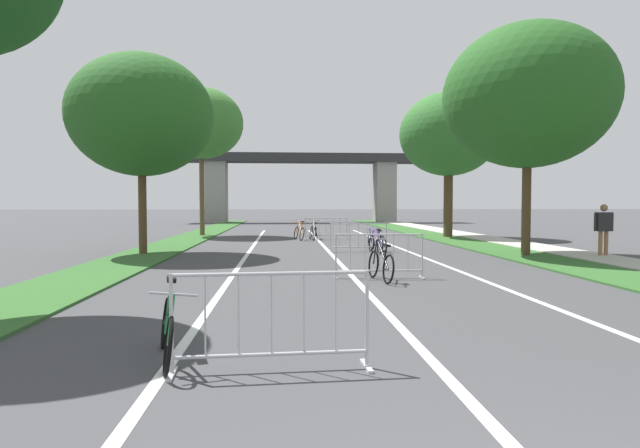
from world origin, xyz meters
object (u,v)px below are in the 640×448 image
at_px(crowd_barrier_second, 379,256).
at_px(crowd_barrier_fourth, 326,229).
at_px(tree_right_maple_mid, 528,97).
at_px(bicycle_orange_1, 299,232).
at_px(crowd_barrier_nearest, 271,323).
at_px(crowd_barrier_third, 358,238).
at_px(tree_left_pine_far, 141,116).
at_px(bicycle_purple_5, 376,243).
at_px(pedestrian_with_backpack, 604,225).
at_px(bicycle_red_3, 316,232).
at_px(tree_left_oak_mid, 201,123).
at_px(bicycle_green_2, 167,329).
at_px(bicycle_black_6, 381,265).
at_px(bicycle_blue_0, 377,241).
at_px(tree_right_oak_near, 449,135).
at_px(bicycle_silver_4, 313,232).

relative_size(crowd_barrier_second, crowd_barrier_fourth, 1.01).
relative_size(tree_right_maple_mid, bicycle_orange_1, 4.65).
height_order(crowd_barrier_nearest, crowd_barrier_third, same).
bearing_deg(bicycle_orange_1, tree_left_pine_far, -143.86).
xyz_separation_m(bicycle_purple_5, pedestrian_with_backpack, (7.09, -2.11, 0.71)).
bearing_deg(pedestrian_with_backpack, bicycle_red_3, -43.80).
relative_size(tree_left_oak_mid, pedestrian_with_backpack, 4.60).
bearing_deg(bicycle_green_2, tree_left_pine_far, -88.22).
xyz_separation_m(crowd_barrier_second, bicycle_orange_1, (-1.49, 12.81, -0.15)).
xyz_separation_m(bicycle_orange_1, pedestrian_with_backpack, (9.62, -8.70, 0.69)).
distance_m(tree_right_maple_mid, crowd_barrier_third, 7.40).
distance_m(bicycle_purple_5, bicycle_black_6, 6.72).
bearing_deg(crowd_barrier_third, tree_left_oak_mid, 125.97).
xyz_separation_m(tree_left_oak_mid, bicycle_purple_5, (7.67, -10.21, -5.70)).
relative_size(crowd_barrier_nearest, bicycle_black_6, 1.27).
relative_size(tree_left_oak_mid, tree_right_maple_mid, 1.05).
bearing_deg(tree_left_oak_mid, bicycle_blue_0, -49.94).
bearing_deg(pedestrian_with_backpack, tree_right_oak_near, -74.93).
relative_size(crowd_barrier_fourth, bicycle_blue_0, 1.25).
xyz_separation_m(crowd_barrier_second, bicycle_black_6, (-0.04, -0.41, -0.15)).
bearing_deg(crowd_barrier_fourth, crowd_barrier_nearest, -96.32).
relative_size(tree_right_maple_mid, tree_right_oak_near, 1.03).
relative_size(crowd_barrier_third, bicycle_green_2, 1.27).
bearing_deg(tree_right_maple_mid, crowd_barrier_third, 159.35).
relative_size(bicycle_orange_1, bicycle_black_6, 0.98).
bearing_deg(bicycle_blue_0, tree_right_oak_near, 41.34).
distance_m(crowd_barrier_second, crowd_barrier_fourth, 13.30).
distance_m(crowd_barrier_third, pedestrian_with_backpack, 8.08).
distance_m(crowd_barrier_third, bicycle_black_6, 7.08).
relative_size(tree_right_maple_mid, bicycle_purple_5, 4.49).
relative_size(tree_right_oak_near, crowd_barrier_nearest, 3.49).
xyz_separation_m(tree_left_pine_far, bicycle_orange_1, (5.56, 6.69, -4.37)).
distance_m(tree_right_maple_mid, tree_right_oak_near, 9.40).
distance_m(tree_right_oak_near, crowd_barrier_fourth, 7.94).
xyz_separation_m(bicycle_orange_1, bicycle_purple_5, (2.53, -6.59, -0.02)).
xyz_separation_m(bicycle_green_2, bicycle_black_6, (3.51, 5.78, 0.01)).
bearing_deg(bicycle_black_6, pedestrian_with_backpack, 20.31).
height_order(crowd_barrier_second, crowd_barrier_third, same).
height_order(tree_left_pine_far, tree_left_oak_mid, tree_left_oak_mid).
bearing_deg(bicycle_black_6, bicycle_blue_0, 71.77).
distance_m(tree_left_pine_far, crowd_barrier_nearest, 14.24).
relative_size(crowd_barrier_fourth, bicycle_silver_4, 1.19).
relative_size(crowd_barrier_third, bicycle_black_6, 1.26).
bearing_deg(bicycle_purple_5, bicycle_green_2, -116.82).
height_order(crowd_barrier_second, bicycle_black_6, crowd_barrier_second).
bearing_deg(tree_left_oak_mid, crowd_barrier_fourth, -25.91).
xyz_separation_m(tree_left_pine_far, tree_left_oak_mid, (0.42, 10.32, 1.31)).
height_order(crowd_barrier_third, bicycle_silver_4, crowd_barrier_third).
bearing_deg(tree_right_oak_near, crowd_barrier_fourth, -173.27).
distance_m(tree_left_oak_mid, crowd_barrier_third, 13.30).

